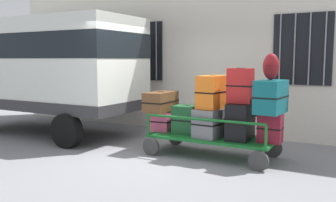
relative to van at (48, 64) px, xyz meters
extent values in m
plane|color=gray|center=(3.30, -0.49, -1.67)|extent=(40.00, 40.00, 0.00)
cube|color=silver|center=(3.30, 2.00, 0.83)|extent=(12.00, 0.30, 5.00)
cube|color=black|center=(1.50, 1.83, 0.33)|extent=(1.20, 0.04, 1.50)
cylinder|color=gray|center=(1.05, 1.79, 0.33)|extent=(0.03, 0.03, 1.50)
cylinder|color=gray|center=(1.35, 1.79, 0.33)|extent=(0.03, 0.03, 1.50)
cylinder|color=gray|center=(1.65, 1.79, 0.33)|extent=(0.03, 0.03, 1.50)
cylinder|color=gray|center=(1.95, 1.79, 0.33)|extent=(0.03, 0.03, 1.50)
cube|color=black|center=(5.50, 1.83, 0.33)|extent=(1.20, 0.04, 1.50)
cylinder|color=gray|center=(5.05, 1.79, 0.33)|extent=(0.03, 0.03, 1.50)
cylinder|color=gray|center=(5.35, 1.79, 0.33)|extent=(0.03, 0.03, 1.50)
cylinder|color=gray|center=(5.65, 1.79, 0.33)|extent=(0.03, 0.03, 1.50)
cylinder|color=gray|center=(5.95, 1.79, 0.33)|extent=(0.03, 0.03, 1.50)
cube|color=silver|center=(0.00, 0.01, 0.01)|extent=(4.57, 1.89, 2.06)
cube|color=black|center=(0.00, 0.01, 0.42)|extent=(4.59, 1.91, 0.55)
cube|color=#2D2D30|center=(0.00, 0.01, -0.90)|extent=(4.61, 1.93, 0.24)
cylinder|color=black|center=(1.46, -0.94, -1.32)|extent=(0.70, 0.22, 0.70)
cube|color=#146023|center=(4.29, -0.13, -1.31)|extent=(2.29, 0.94, 0.05)
cylinder|color=#383838|center=(5.30, -0.62, -1.50)|extent=(0.33, 0.06, 0.33)
cylinder|color=#383838|center=(5.30, 0.36, -1.50)|extent=(0.33, 0.06, 0.33)
cylinder|color=#383838|center=(3.27, -0.62, -1.50)|extent=(0.33, 0.06, 0.33)
cylinder|color=#383838|center=(3.27, 0.36, -1.50)|extent=(0.33, 0.06, 0.33)
cylinder|color=#146023|center=(5.39, -0.56, -1.10)|extent=(0.04, 0.04, 0.37)
cylinder|color=#146023|center=(5.39, 0.30, -1.10)|extent=(0.04, 0.04, 0.37)
cylinder|color=#146023|center=(3.18, -0.56, -1.10)|extent=(0.04, 0.04, 0.37)
cylinder|color=#146023|center=(3.18, 0.30, -1.10)|extent=(0.04, 0.04, 0.37)
cylinder|color=#146023|center=(4.29, -0.56, -0.91)|extent=(2.21, 0.04, 0.04)
cylinder|color=#146023|center=(4.29, 0.30, -0.91)|extent=(2.21, 0.04, 0.04)
cube|color=#CC4C72|center=(3.22, -0.11, -1.09)|extent=(0.40, 0.41, 0.39)
cube|color=black|center=(3.22, -0.11, -1.09)|extent=(0.41, 0.42, 0.02)
cube|color=black|center=(3.22, -0.11, -0.90)|extent=(0.13, 0.04, 0.02)
cube|color=brown|center=(3.22, -0.17, -0.70)|extent=(0.42, 0.78, 0.38)
cube|color=black|center=(3.22, -0.17, -0.70)|extent=(0.43, 0.79, 0.02)
cube|color=black|center=(3.22, -0.17, -0.52)|extent=(0.14, 0.03, 0.02)
cube|color=#194C28|center=(3.75, -0.11, -1.02)|extent=(0.46, 0.45, 0.53)
cube|color=black|center=(3.75, -0.11, -1.02)|extent=(0.47, 0.46, 0.02)
cube|color=black|center=(3.75, -0.11, -0.76)|extent=(0.16, 0.04, 0.02)
cube|color=slate|center=(4.29, -0.13, -1.03)|extent=(0.50, 0.81, 0.51)
cube|color=black|center=(4.29, -0.13, -1.03)|extent=(0.52, 0.82, 0.02)
cube|color=black|center=(4.29, -0.13, -0.78)|extent=(0.15, 0.04, 0.02)
cube|color=orange|center=(4.29, -0.11, -0.47)|extent=(0.42, 0.69, 0.59)
cube|color=black|center=(4.29, -0.11, -0.47)|extent=(0.43, 0.70, 0.02)
cube|color=black|center=(4.29, -0.11, -0.18)|extent=(0.13, 0.04, 0.02)
cube|color=black|center=(4.82, -0.11, -0.97)|extent=(0.41, 0.72, 0.64)
cube|color=black|center=(4.82, -0.11, -0.97)|extent=(0.42, 0.73, 0.02)
cube|color=black|center=(4.82, -0.11, -0.65)|extent=(0.13, 0.04, 0.02)
cube|color=#B21E1E|center=(4.82, -0.16, -0.34)|extent=(0.43, 0.25, 0.61)
cube|color=black|center=(4.82, -0.16, -0.34)|extent=(0.44, 0.26, 0.02)
cube|color=black|center=(4.82, -0.16, -0.04)|extent=(0.15, 0.03, 0.02)
cube|color=maroon|center=(5.35, -0.13, -1.04)|extent=(0.39, 0.30, 0.50)
cube|color=black|center=(5.35, -0.13, -1.04)|extent=(0.40, 0.31, 0.02)
cube|color=black|center=(5.35, -0.13, -0.79)|extent=(0.14, 0.03, 0.02)
cube|color=#0F5960|center=(5.35, -0.15, -0.50)|extent=(0.45, 0.72, 0.56)
cube|color=black|center=(5.35, -0.15, -0.50)|extent=(0.46, 0.73, 0.02)
cube|color=black|center=(5.35, -0.15, -0.23)|extent=(0.14, 0.04, 0.02)
ellipsoid|color=maroon|center=(5.33, -0.11, 0.00)|extent=(0.27, 0.19, 0.44)
cube|color=maroon|center=(5.33, -0.20, -0.04)|extent=(0.14, 0.06, 0.15)
camera|label=1|loc=(6.83, -6.36, 0.12)|focal=39.41mm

